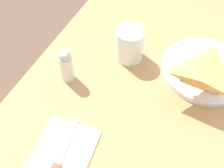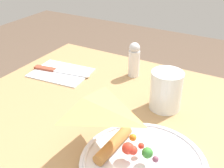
% 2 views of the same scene
% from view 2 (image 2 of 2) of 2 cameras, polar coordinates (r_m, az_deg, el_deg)
% --- Properties ---
extents(plate_pizza, '(0.25, 0.25, 0.06)m').
position_cam_2_polar(plate_pizza, '(0.57, 6.21, -15.47)').
color(plate_pizza, white).
rests_on(plate_pizza, dining_table).
extents(milk_glass, '(0.08, 0.08, 0.10)m').
position_cam_2_polar(milk_glass, '(0.73, 10.88, -1.59)').
color(milk_glass, white).
rests_on(milk_glass, dining_table).
extents(napkin_folded, '(0.19, 0.15, 0.00)m').
position_cam_2_polar(napkin_folded, '(0.92, -10.31, 2.28)').
color(napkin_folded, silver).
rests_on(napkin_folded, dining_table).
extents(butter_knife, '(0.20, 0.05, 0.01)m').
position_cam_2_polar(butter_knife, '(0.92, -10.87, 2.63)').
color(butter_knife, '#99422D').
rests_on(butter_knife, napkin_folded).
extents(salt_shaker, '(0.04, 0.04, 0.11)m').
position_cam_2_polar(salt_shaker, '(0.87, 4.51, 5.00)').
color(salt_shaker, silver).
rests_on(salt_shaker, dining_table).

